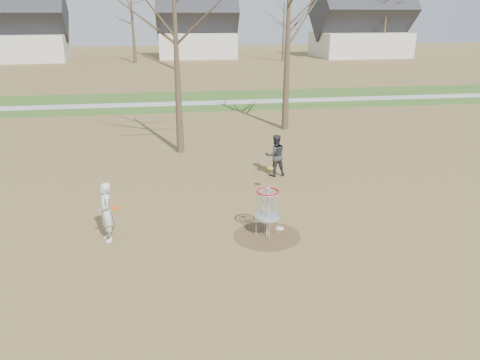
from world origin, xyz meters
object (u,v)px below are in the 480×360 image
(disc_golf_basket, at_px, (268,205))
(player_standing, at_px, (106,212))
(disc_grounded, at_px, (280,228))
(player_throwing, at_px, (275,155))

(disc_golf_basket, bearing_deg, player_standing, 174.09)
(player_standing, xyz_separation_m, disc_golf_basket, (4.19, -0.43, 0.12))
(disc_grounded, xyz_separation_m, disc_golf_basket, (-0.44, -0.35, 0.89))
(player_throwing, distance_m, disc_golf_basket, 5.02)
(player_standing, height_order, disc_grounded, player_standing)
(player_throwing, bearing_deg, disc_grounded, 73.65)
(player_throwing, xyz_separation_m, disc_grounded, (-0.89, -4.49, -0.76))
(disc_golf_basket, bearing_deg, player_throwing, 74.65)
(player_standing, xyz_separation_m, disc_grounded, (4.63, -0.08, -0.77))
(player_throwing, bearing_deg, disc_golf_basket, 69.53)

